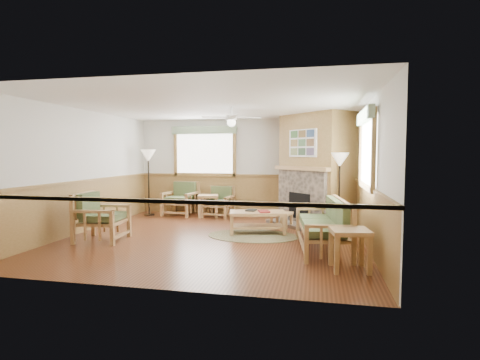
% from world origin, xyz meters
% --- Properties ---
extents(floor, '(6.00, 6.00, 0.01)m').
position_xyz_m(floor, '(0.00, 0.00, -0.01)').
color(floor, brown).
rests_on(floor, ground).
extents(ceiling, '(6.00, 6.00, 0.01)m').
position_xyz_m(ceiling, '(0.00, 0.00, 2.70)').
color(ceiling, white).
rests_on(ceiling, floor).
extents(wall_back, '(6.00, 0.02, 2.70)m').
position_xyz_m(wall_back, '(0.00, 3.00, 1.35)').
color(wall_back, silver).
rests_on(wall_back, floor).
extents(wall_front, '(6.00, 0.02, 2.70)m').
position_xyz_m(wall_front, '(0.00, -3.00, 1.35)').
color(wall_front, silver).
rests_on(wall_front, floor).
extents(wall_left, '(0.02, 6.00, 2.70)m').
position_xyz_m(wall_left, '(-3.00, 0.00, 1.35)').
color(wall_left, silver).
rests_on(wall_left, floor).
extents(wall_right, '(0.02, 6.00, 2.70)m').
position_xyz_m(wall_right, '(3.00, 0.00, 1.35)').
color(wall_right, silver).
rests_on(wall_right, floor).
extents(wainscot, '(6.00, 6.00, 1.10)m').
position_xyz_m(wainscot, '(0.00, 0.00, 0.55)').
color(wainscot, olive).
rests_on(wainscot, floor).
extents(fireplace, '(3.11, 3.11, 2.70)m').
position_xyz_m(fireplace, '(2.05, 2.05, 1.35)').
color(fireplace, olive).
rests_on(fireplace, floor).
extents(window_back, '(1.90, 0.16, 1.50)m').
position_xyz_m(window_back, '(-1.10, 2.96, 2.53)').
color(window_back, white).
rests_on(window_back, wall_back).
extents(window_right, '(0.16, 1.90, 1.50)m').
position_xyz_m(window_right, '(2.96, -0.20, 2.53)').
color(window_right, white).
rests_on(window_right, wall_right).
extents(ceiling_fan, '(1.59, 1.59, 0.36)m').
position_xyz_m(ceiling_fan, '(0.30, 0.30, 2.66)').
color(ceiling_fan, white).
rests_on(ceiling_fan, ceiling).
extents(sofa, '(2.03, 1.02, 0.90)m').
position_xyz_m(sofa, '(2.16, -0.52, 0.45)').
color(sofa, tan).
rests_on(sofa, floor).
extents(armchair_back_left, '(0.93, 0.93, 0.93)m').
position_xyz_m(armchair_back_left, '(-1.69, 2.55, 0.47)').
color(armchair_back_left, tan).
rests_on(armchair_back_left, floor).
extents(armchair_back_right, '(0.82, 0.82, 0.83)m').
position_xyz_m(armchair_back_right, '(-0.59, 2.55, 0.41)').
color(armchair_back_right, tan).
rests_on(armchair_back_right, floor).
extents(armchair_left, '(0.93, 0.93, 0.96)m').
position_xyz_m(armchair_left, '(-2.11, -0.70, 0.48)').
color(armchair_left, tan).
rests_on(armchair_left, floor).
extents(coffee_table, '(1.30, 0.84, 0.48)m').
position_xyz_m(coffee_table, '(0.81, 0.59, 0.24)').
color(coffee_table, tan).
rests_on(coffee_table, floor).
extents(end_table_chairs, '(0.66, 0.64, 0.61)m').
position_xyz_m(end_table_chairs, '(-0.84, 2.42, 0.30)').
color(end_table_chairs, tan).
rests_on(end_table_chairs, floor).
extents(end_table_sofa, '(0.62, 0.61, 0.62)m').
position_xyz_m(end_table_sofa, '(2.55, -1.68, 0.31)').
color(end_table_sofa, tan).
rests_on(end_table_sofa, floor).
extents(footstool, '(0.54, 0.54, 0.38)m').
position_xyz_m(footstool, '(1.27, 1.23, 0.19)').
color(footstool, tan).
rests_on(footstool, floor).
extents(braided_rug, '(1.92, 1.92, 0.01)m').
position_xyz_m(braided_rug, '(0.76, 0.30, 0.01)').
color(braided_rug, brown).
rests_on(braided_rug, floor).
extents(floor_lamp_left, '(0.46, 0.46, 1.86)m').
position_xyz_m(floor_lamp_left, '(-2.55, 2.35, 0.93)').
color(floor_lamp_left, black).
rests_on(floor_lamp_left, floor).
extents(floor_lamp_right, '(0.45, 0.45, 1.76)m').
position_xyz_m(floor_lamp_right, '(2.55, 1.15, 0.88)').
color(floor_lamp_right, black).
rests_on(floor_lamp_right, floor).
extents(book_red, '(0.31, 0.36, 0.03)m').
position_xyz_m(book_red, '(0.96, 0.54, 0.51)').
color(book_red, maroon).
rests_on(book_red, coffee_table).
extents(book_dark, '(0.23, 0.29, 0.02)m').
position_xyz_m(book_dark, '(0.66, 0.66, 0.50)').
color(book_dark, black).
rests_on(book_dark, coffee_table).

